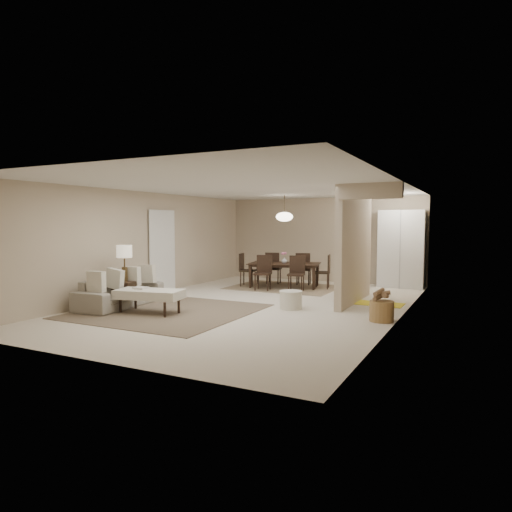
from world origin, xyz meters
The scene contains 22 objects.
floor centered at (0.00, 0.00, 0.00)m, with size 9.00×9.00×0.00m, color beige.
ceiling centered at (0.00, 0.00, 2.50)m, with size 9.00×9.00×0.00m, color white.
back_wall centered at (0.00, 4.50, 1.25)m, with size 6.00×6.00×0.00m, color #BFAB90.
left_wall centered at (-3.00, 0.00, 1.25)m, with size 9.00×9.00×0.00m, color #BFAB90.
right_wall centered at (3.00, 0.00, 1.25)m, with size 9.00×9.00×0.00m, color #BFAB90.
partition centered at (1.80, 1.25, 1.25)m, with size 0.15×2.50×2.50m, color #BFAB90.
doorway centered at (-2.97, 0.60, 1.02)m, with size 0.04×0.90×2.04m, color black.
pantry_cabinet centered at (2.35, 4.15, 1.05)m, with size 1.20×0.55×2.10m, color silver.
flush_light centered at (2.30, 3.20, 2.46)m, with size 0.44×0.44×0.05m, color white.
living_rug centered at (-1.23, -1.46, 0.01)m, with size 3.20×3.20×0.01m, color brown.
sofa centered at (-2.45, -1.46, 0.30)m, with size 0.80×2.05×0.60m, color gray.
ottoman_bench centered at (-1.43, -1.76, 0.37)m, with size 1.38×0.83×0.46m.
side_table centered at (-2.40, -1.37, 0.26)m, with size 0.48×0.48×0.53m, color black.
table_lamp centered at (-2.40, -1.37, 1.09)m, with size 0.32×0.32×0.76m.
round_pouf centered at (0.85, -0.10, 0.18)m, with size 0.47×0.47×0.37m, color beige.
wicker_basket centered at (2.75, -0.47, 0.18)m, with size 0.43×0.43×0.37m, color olive.
dining_rug centered at (-0.49, 2.70, 0.01)m, with size 2.80×2.10×0.01m, color brown.
dining_table centered at (-0.49, 2.70, 0.33)m, with size 1.89×1.05×0.66m, color black.
dining_chairs centered at (-0.49, 2.70, 0.46)m, with size 2.48×2.00×0.91m.
vase centered at (-0.49, 2.70, 0.74)m, with size 0.15×0.15×0.16m, color silver.
yellow_mat centered at (2.36, 1.26, 0.01)m, with size 0.99×0.61×0.01m, color yellow.
pendant_light centered at (-0.49, 2.70, 1.92)m, with size 0.46×0.46×0.71m.
Camera 1 is at (4.34, -8.65, 1.75)m, focal length 32.00 mm.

